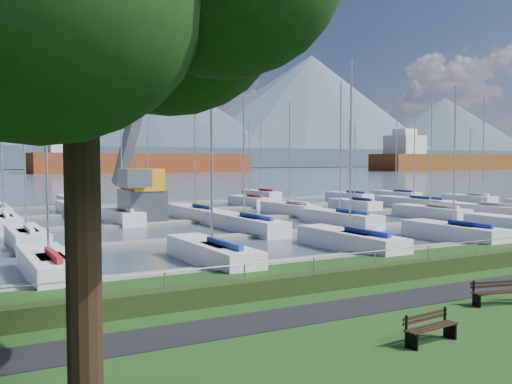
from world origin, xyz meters
TOP-DOWN VIEW (x-y plane):
  - path at (0.00, -3.00)m, footprint 160.00×2.00m
  - hedge at (0.00, -0.40)m, footprint 80.00×0.70m
  - fence at (0.00, 0.00)m, footprint 80.00×0.04m
  - docks at (0.00, 26.00)m, footprint 90.00×41.60m
  - bench_left at (-4.96, -6.93)m, footprint 1.83×0.61m
  - bench_right at (0.04, -5.05)m, footprint 1.85×0.86m
  - crane at (-1.70, 28.86)m, footprint 5.91×13.23m
  - cargo_ship_mid at (51.28, 208.91)m, footprint 90.40×21.42m
  - cargo_ship_east at (198.84, 183.83)m, footprint 96.00×27.25m
  - sailboat_fleet at (-1.65, 26.94)m, footprint 75.58×49.06m

SIDE VIEW (x-z plane):
  - docks at x=0.00m, z-range -0.34..-0.09m
  - path at x=0.00m, z-range -0.01..0.03m
  - hedge at x=0.00m, z-range 0.00..0.70m
  - bench_left at x=-4.96m, z-range -0.01..0.84m
  - bench_right at x=0.04m, z-range -0.01..0.84m
  - fence at x=0.00m, z-range 1.18..1.22m
  - cargo_ship_east at x=198.84m, z-range -7.16..14.34m
  - cargo_ship_mid at x=51.28m, z-range -7.11..14.39m
  - crane at x=-1.70m, z-range -5.85..16.50m
  - sailboat_fleet at x=-1.65m, z-range -1.54..12.20m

